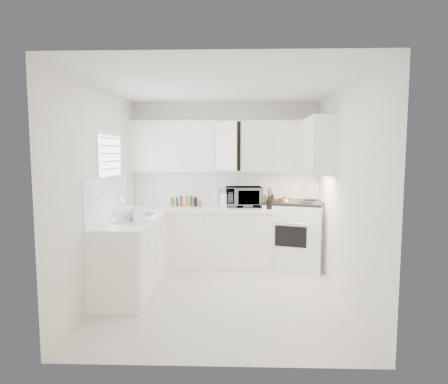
{
  "coord_description": "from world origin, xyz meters",
  "views": [
    {
      "loc": [
        0.16,
        -4.67,
        1.8
      ],
      "look_at": [
        0.0,
        0.7,
        1.25
      ],
      "focal_mm": 30.77,
      "sensor_mm": 36.0,
      "label": 1
    }
  ],
  "objects_px": {
    "stove": "(295,225)",
    "rice_cooker": "(228,199)",
    "tea_kettle": "(285,202)",
    "utensil_crock": "(270,198)",
    "microwave": "(244,195)",
    "dish_rack": "(130,213)"
  },
  "relations": [
    {
      "from": "rice_cooker",
      "to": "utensil_crock",
      "type": "distance_m",
      "value": 0.68
    },
    {
      "from": "stove",
      "to": "rice_cooker",
      "type": "xyz_separation_m",
      "value": [
        -1.06,
        0.03,
        0.41
      ]
    },
    {
      "from": "microwave",
      "to": "dish_rack",
      "type": "height_order",
      "value": "microwave"
    },
    {
      "from": "rice_cooker",
      "to": "stove",
      "type": "bearing_deg",
      "value": 9.0
    },
    {
      "from": "tea_kettle",
      "to": "utensil_crock",
      "type": "xyz_separation_m",
      "value": [
        -0.24,
        -0.05,
        0.08
      ]
    },
    {
      "from": "microwave",
      "to": "stove",
      "type": "bearing_deg",
      "value": -8.6
    },
    {
      "from": "microwave",
      "to": "rice_cooker",
      "type": "height_order",
      "value": "microwave"
    },
    {
      "from": "tea_kettle",
      "to": "utensil_crock",
      "type": "relative_size",
      "value": 0.67
    },
    {
      "from": "tea_kettle",
      "to": "microwave",
      "type": "relative_size",
      "value": 0.41
    },
    {
      "from": "tea_kettle",
      "to": "utensil_crock",
      "type": "distance_m",
      "value": 0.25
    },
    {
      "from": "rice_cooker",
      "to": "dish_rack",
      "type": "height_order",
      "value": "rice_cooker"
    },
    {
      "from": "microwave",
      "to": "dish_rack",
      "type": "relative_size",
      "value": 1.45
    },
    {
      "from": "tea_kettle",
      "to": "dish_rack",
      "type": "bearing_deg",
      "value": -172.07
    },
    {
      "from": "utensil_crock",
      "to": "dish_rack",
      "type": "distance_m",
      "value": 2.15
    },
    {
      "from": "microwave",
      "to": "rice_cooker",
      "type": "xyz_separation_m",
      "value": [
        -0.25,
        -0.03,
        -0.06
      ]
    },
    {
      "from": "microwave",
      "to": "utensil_crock",
      "type": "height_order",
      "value": "microwave"
    },
    {
      "from": "stove",
      "to": "tea_kettle",
      "type": "relative_size",
      "value": 5.82
    },
    {
      "from": "stove",
      "to": "microwave",
      "type": "relative_size",
      "value": 2.37
    },
    {
      "from": "stove",
      "to": "dish_rack",
      "type": "bearing_deg",
      "value": -130.63
    },
    {
      "from": "tea_kettle",
      "to": "microwave",
      "type": "bearing_deg",
      "value": 138.62
    },
    {
      "from": "microwave",
      "to": "dish_rack",
      "type": "xyz_separation_m",
      "value": [
        -1.43,
        -1.41,
        -0.08
      ]
    },
    {
      "from": "stove",
      "to": "rice_cooker",
      "type": "bearing_deg",
      "value": -163.12
    }
  ]
}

